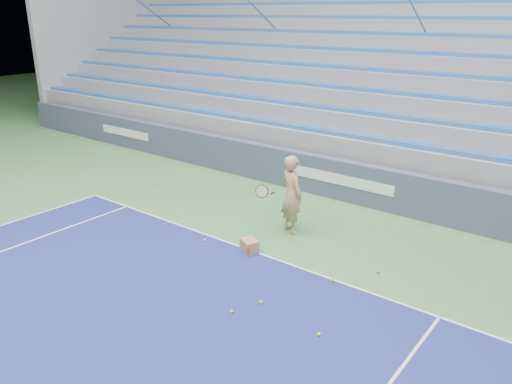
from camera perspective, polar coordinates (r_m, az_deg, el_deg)
sponsor_barrier at (r=13.72m, az=9.66°, el=1.40°), size 30.00×0.32×1.10m
bleachers at (r=18.46m, az=18.73°, el=11.15°), size 31.00×9.15×7.30m
tennis_player at (r=11.38m, az=4.07°, el=-0.28°), size 1.00×0.95×1.84m
ball_box at (r=10.67m, az=-0.76°, el=-6.19°), size 0.46×0.42×0.28m
tennis_ball_0 at (r=9.73m, az=8.73°, el=-9.93°), size 0.07×0.07×0.07m
tennis_ball_1 at (r=11.23m, az=-5.88°, el=-5.52°), size 0.07×0.07×0.07m
tennis_ball_2 at (r=8.26m, az=7.21°, el=-15.84°), size 0.07×0.07×0.07m
tennis_ball_3 at (r=10.20m, az=13.76°, el=-8.81°), size 0.07×0.07×0.07m
tennis_ball_4 at (r=8.73m, az=-2.80°, el=-13.50°), size 0.07×0.07×0.07m
tennis_ball_5 at (r=8.97m, az=0.54°, el=-12.50°), size 0.07×0.07×0.07m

